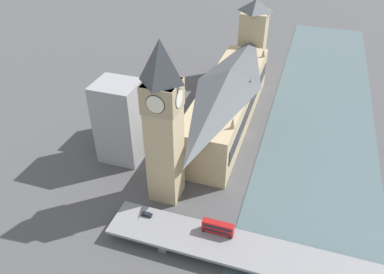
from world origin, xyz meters
The scene contains 11 objects.
ground_plane centered at (0.00, 0.00, 0.00)m, with size 600.00×600.00×0.00m, color #4C4C4F.
river_water centered at (-33.13, 0.00, 0.15)m, with size 54.26×360.00×0.30m, color #4C6066.
parliament_hall centered at (14.58, -8.00, 15.12)m, with size 23.62×101.45×30.46m.
clock_tower centered at (25.11, 52.53, 35.54)m, with size 12.83×12.83×66.50m.
victoria_tower centered at (14.64, -70.65, 24.09)m, with size 15.86×15.86×52.19m.
road_bridge centered at (-33.13, 74.22, 3.91)m, with size 140.51×15.75×4.85m.
double_decker_bus_lead centered at (-1.04, 70.16, 7.54)m, with size 11.41×2.63×4.90m.
car_southbound_mid centered at (25.90, 70.58, 5.48)m, with size 3.94×1.78×1.25m.
city_block_west centered at (58.51, 23.57, 8.77)m, with size 21.75×14.70×17.54m.
city_block_center centered at (58.94, 20.46, 10.21)m, with size 23.55×16.89×20.42m.
city_block_east centered at (53.77, 34.53, 18.73)m, with size 18.68×16.93×37.46m.
Camera 1 is at (-20.11, 157.20, 108.55)m, focal length 35.00 mm.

